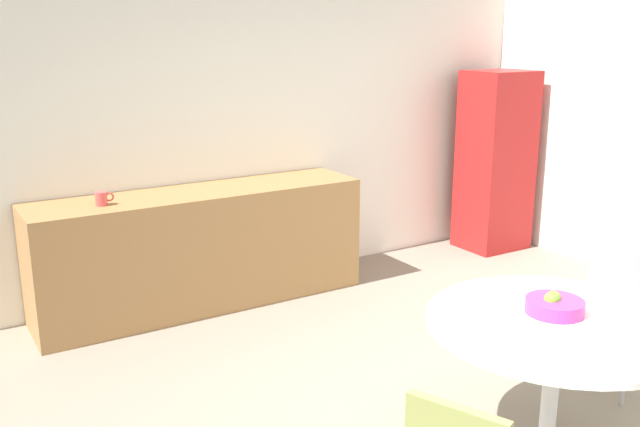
{
  "coord_description": "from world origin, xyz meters",
  "views": [
    {
      "loc": [
        -2.32,
        -2.14,
        2.07
      ],
      "look_at": [
        -0.1,
        1.45,
        0.95
      ],
      "focal_mm": 39.0,
      "sensor_mm": 36.0,
      "label": 1
    }
  ],
  "objects_px": {
    "chair_gray": "(615,299)",
    "fruit_bowl": "(554,305)",
    "round_table": "(555,343)",
    "mug_white": "(102,199)",
    "locker_cabinet": "(495,161)"
  },
  "relations": [
    {
      "from": "locker_cabinet",
      "to": "mug_white",
      "type": "xyz_separation_m",
      "value": [
        -3.71,
        0.03,
        0.1
      ]
    },
    {
      "from": "round_table",
      "to": "fruit_bowl",
      "type": "relative_size",
      "value": 4.41
    },
    {
      "from": "locker_cabinet",
      "to": "chair_gray",
      "type": "xyz_separation_m",
      "value": [
        -1.36,
        -2.34,
        -0.33
      ]
    },
    {
      "from": "round_table",
      "to": "chair_gray",
      "type": "bearing_deg",
      "value": 20.49
    },
    {
      "from": "locker_cabinet",
      "to": "fruit_bowl",
      "type": "relative_size",
      "value": 6.12
    },
    {
      "from": "locker_cabinet",
      "to": "chair_gray",
      "type": "distance_m",
      "value": 2.72
    },
    {
      "from": "locker_cabinet",
      "to": "round_table",
      "type": "bearing_deg",
      "value": -130.75
    },
    {
      "from": "chair_gray",
      "to": "mug_white",
      "type": "bearing_deg",
      "value": 134.84
    },
    {
      "from": "round_table",
      "to": "chair_gray",
      "type": "relative_size",
      "value": 1.48
    },
    {
      "from": "locker_cabinet",
      "to": "round_table",
      "type": "distance_m",
      "value": 3.57
    },
    {
      "from": "round_table",
      "to": "chair_gray",
      "type": "distance_m",
      "value": 1.04
    },
    {
      "from": "chair_gray",
      "to": "fruit_bowl",
      "type": "distance_m",
      "value": 0.99
    },
    {
      "from": "round_table",
      "to": "mug_white",
      "type": "bearing_deg",
      "value": 116.95
    },
    {
      "from": "chair_gray",
      "to": "fruit_bowl",
      "type": "height_order",
      "value": "fruit_bowl"
    },
    {
      "from": "chair_gray",
      "to": "mug_white",
      "type": "xyz_separation_m",
      "value": [
        -2.36,
        2.37,
        0.43
      ]
    }
  ]
}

